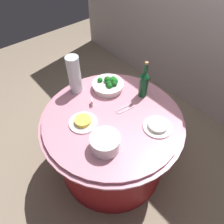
# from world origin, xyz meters

# --- Properties ---
(ground_plane) EXTENTS (6.00, 6.00, 0.00)m
(ground_plane) POSITION_xyz_m (0.00, 0.00, 0.00)
(ground_plane) COLOR gray
(buffet_table) EXTENTS (1.16, 1.16, 0.74)m
(buffet_table) POSITION_xyz_m (0.00, 0.00, 0.38)
(buffet_table) COLOR maroon
(buffet_table) RESTS_ON ground_plane
(broccoli_bowl) EXTENTS (0.28, 0.28, 0.11)m
(broccoli_bowl) POSITION_xyz_m (-0.28, 0.19, 0.78)
(broccoli_bowl) COLOR white
(broccoli_bowl) RESTS_ON buffet_table
(plate_stack) EXTENTS (0.21, 0.21, 0.11)m
(plate_stack) POSITION_xyz_m (0.19, -0.22, 0.80)
(plate_stack) COLOR white
(plate_stack) RESTS_ON buffet_table
(wine_bottle) EXTENTS (0.07, 0.07, 0.34)m
(wine_bottle) POSITION_xyz_m (-0.02, 0.36, 0.87)
(wine_bottle) COLOR #0D431F
(wine_bottle) RESTS_ON buffet_table
(decorative_fruit_vase) EXTENTS (0.11, 0.11, 0.34)m
(decorative_fruit_vase) POSITION_xyz_m (-0.44, -0.04, 0.90)
(decorative_fruit_vase) COLOR silver
(decorative_fruit_vase) RESTS_ON buffet_table
(serving_tongs) EXTENTS (0.07, 0.17, 0.01)m
(serving_tongs) POSITION_xyz_m (0.01, 0.13, 0.74)
(serving_tongs) COLOR silver
(serving_tongs) RESTS_ON buffet_table
(food_plate_rice) EXTENTS (0.22, 0.22, 0.04)m
(food_plate_rice) POSITION_xyz_m (0.31, 0.19, 0.76)
(food_plate_rice) COLOR white
(food_plate_rice) RESTS_ON buffet_table
(food_plate_fried_egg) EXTENTS (0.22, 0.22, 0.04)m
(food_plate_fried_egg) POSITION_xyz_m (-0.09, -0.21, 0.76)
(food_plate_fried_egg) COLOR white
(food_plate_fried_egg) RESTS_ON buffet_table
(label_placard_front) EXTENTS (0.05, 0.03, 0.05)m
(label_placard_front) POSITION_xyz_m (-0.21, -0.04, 0.77)
(label_placard_front) COLOR white
(label_placard_front) RESTS_ON buffet_table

